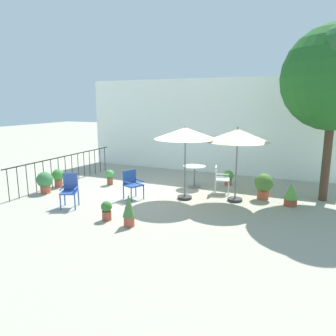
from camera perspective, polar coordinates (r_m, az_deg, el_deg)
The scene contains 17 objects.
ground_plane at distance 10.22m, azimuth -0.90°, elevation -4.93°, with size 60.00×60.00×0.00m, color #A19B88.
villa_facade at distance 13.59m, azimuth 6.31°, elevation 7.47°, with size 10.59×0.30×3.87m, color white.
terrace_railing at distance 12.19m, azimuth -17.84°, elevation 0.51°, with size 0.03×5.25×1.01m.
patio_umbrella_0 at distance 9.49m, azimuth 12.30°, elevation 5.56°, with size 1.85×1.85×2.22m.
patio_umbrella_1 at distance 9.51m, azimuth 3.11°, elevation 6.03°, with size 1.86×1.86×2.24m.
cafe_table_0 at distance 11.14m, azimuth 4.73°, elevation -0.76°, with size 0.78×0.78×0.75m.
patio_chair_0 at distance 10.54m, azimuth 9.23°, elevation -1.65°, with size 0.55×0.56×0.88m.
patio_chair_1 at distance 9.85m, azimuth -6.46°, elevation -2.55°, with size 0.61×0.64×0.88m.
patio_chair_2 at distance 9.43m, azimuth -17.10°, elevation -3.49°, with size 0.59×0.60×0.95m.
potted_plant_0 at distance 11.65m, azimuth -10.34°, elevation -1.41°, with size 0.31×0.31×0.55m.
potted_plant_1 at distance 9.79m, azimuth 21.06°, elevation -4.36°, with size 0.40×0.40×0.66m.
potted_plant_2 at distance 11.64m, azimuth 10.70°, elevation -1.56°, with size 0.36×0.36×0.53m.
potted_plant_3 at distance 7.71m, azimuth -7.00°, elevation -7.34°, with size 0.30×0.30×0.79m.
potted_plant_4 at distance 10.16m, azimuth 16.68°, elevation -2.84°, with size 0.56×0.56×0.80m.
potted_plant_5 at distance 11.77m, azimuth -18.99°, elevation -1.46°, with size 0.40×0.40×0.64m.
potted_plant_6 at distance 11.16m, azimuth -21.09°, elevation -2.18°, with size 0.52×0.52×0.70m.
potted_plant_7 at distance 8.24m, azimuth -10.89°, elevation -7.34°, with size 0.28×0.28×0.49m.
Camera 1 is at (4.13, -8.88, 2.92)m, focal length 34.21 mm.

